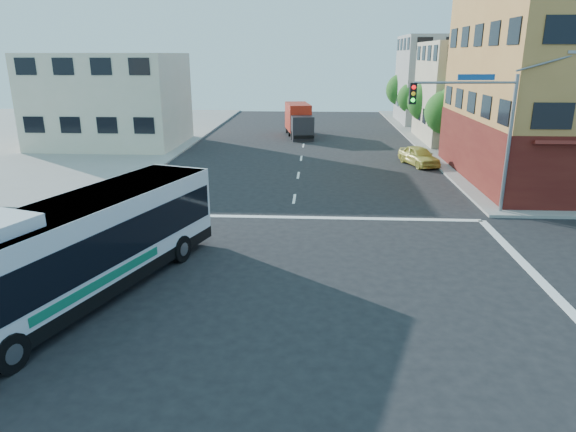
{
  "coord_description": "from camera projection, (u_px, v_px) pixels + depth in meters",
  "views": [
    {
      "loc": [
        1.27,
        -15.23,
        7.89
      ],
      "look_at": [
        0.21,
        3.13,
        2.08
      ],
      "focal_mm": 32.0,
      "sensor_mm": 36.0,
      "label": 1
    }
  ],
  "objects": [
    {
      "name": "ground",
      "position": [
        276.0,
        304.0,
        16.94
      ],
      "size": [
        120.0,
        120.0,
        0.0
      ],
      "primitive_type": "plane",
      "color": "black",
      "rests_on": "ground"
    },
    {
      "name": "building_east_near",
      "position": [
        490.0,
        93.0,
        47.0
      ],
      "size": [
        12.06,
        10.06,
        9.0
      ],
      "color": "#C4B596",
      "rests_on": "ground"
    },
    {
      "name": "building_east_far",
      "position": [
        452.0,
        80.0,
        60.18
      ],
      "size": [
        12.06,
        10.06,
        10.0
      ],
      "color": "gray",
      "rests_on": "ground"
    },
    {
      "name": "building_west",
      "position": [
        111.0,
        100.0,
        45.22
      ],
      "size": [
        12.06,
        10.06,
        8.0
      ],
      "color": "beige",
      "rests_on": "ground"
    },
    {
      "name": "signal_mast_ne",
      "position": [
        478.0,
        117.0,
        25.06
      ],
      "size": [
        7.91,
        1.13,
        8.07
      ],
      "color": "slate",
      "rests_on": "ground"
    },
    {
      "name": "street_tree_a",
      "position": [
        448.0,
        110.0,
        41.79
      ],
      "size": [
        3.6,
        3.6,
        5.53
      ],
      "color": "#3B2915",
      "rests_on": "ground"
    },
    {
      "name": "street_tree_b",
      "position": [
        429.0,
        99.0,
        49.36
      ],
      "size": [
        3.8,
        3.8,
        5.79
      ],
      "color": "#3B2915",
      "rests_on": "ground"
    },
    {
      "name": "street_tree_c",
      "position": [
        414.0,
        96.0,
        57.06
      ],
      "size": [
        3.4,
        3.4,
        5.29
      ],
      "color": "#3B2915",
      "rests_on": "ground"
    },
    {
      "name": "street_tree_d",
      "position": [
        403.0,
        88.0,
        64.55
      ],
      "size": [
        4.0,
        4.0,
        6.03
      ],
      "color": "#3B2915",
      "rests_on": "ground"
    },
    {
      "name": "transit_bus",
      "position": [
        78.0,
        249.0,
        16.79
      ],
      "size": [
        6.44,
        12.72,
        3.7
      ],
      "rotation": [
        0.0,
        0.0,
        -0.32
      ],
      "color": "black",
      "rests_on": "ground"
    },
    {
      "name": "box_truck",
      "position": [
        299.0,
        121.0,
        51.19
      ],
      "size": [
        3.17,
        7.29,
        3.18
      ],
      "rotation": [
        0.0,
        0.0,
        0.17
      ],
      "color": "#222227",
      "rests_on": "ground"
    },
    {
      "name": "parked_car",
      "position": [
        419.0,
        156.0,
        38.0
      ],
      "size": [
        2.86,
        4.45,
        1.41
      ],
      "primitive_type": "imported",
      "rotation": [
        0.0,
        0.0,
        0.31
      ],
      "color": "#CCC14D",
      "rests_on": "ground"
    }
  ]
}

